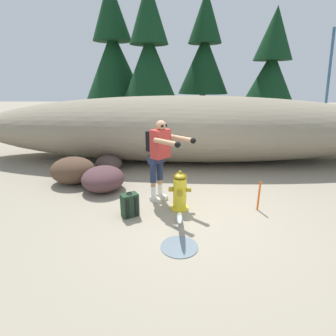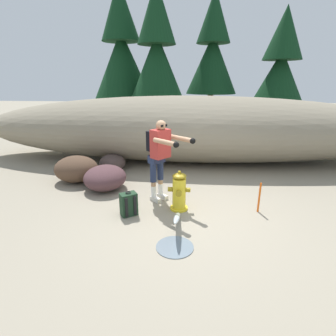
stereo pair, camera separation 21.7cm
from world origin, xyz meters
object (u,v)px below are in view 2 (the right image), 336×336
(fire_hydrant, at_px, (179,192))
(survey_stake, at_px, (259,197))
(utility_worker, at_px, (160,151))
(spare_backpack, at_px, (129,204))
(boulder_large, at_px, (76,169))
(boulder_mid, at_px, (112,163))
(boulder_small, at_px, (105,178))

(fire_hydrant, distance_m, survey_stake, 1.53)
(survey_stake, bearing_deg, utility_worker, 170.39)
(fire_hydrant, distance_m, spare_backpack, 1.00)
(boulder_large, relative_size, survey_stake, 1.79)
(boulder_mid, relative_size, survey_stake, 1.30)
(utility_worker, xyz_separation_m, boulder_small, (-1.36, 0.52, -0.80))
(fire_hydrant, relative_size, spare_backpack, 1.69)
(boulder_small, bearing_deg, boulder_mid, 99.28)
(fire_hydrant, distance_m, utility_worker, 0.90)
(boulder_large, relative_size, boulder_small, 1.02)
(utility_worker, xyz_separation_m, spare_backpack, (-0.52, -0.67, -0.86))
(fire_hydrant, height_order, utility_worker, utility_worker)
(boulder_large, distance_m, survey_stake, 4.35)
(boulder_mid, xyz_separation_m, boulder_small, (0.21, -1.27, 0.04))
(utility_worker, bearing_deg, fire_hydrant, -0.29)
(fire_hydrant, distance_m, boulder_mid, 2.92)
(spare_backpack, distance_m, boulder_small, 1.45)
(survey_stake, bearing_deg, boulder_large, 163.12)
(fire_hydrant, xyz_separation_m, utility_worker, (-0.41, 0.36, 0.71))
(boulder_small, height_order, survey_stake, survey_stake)
(fire_hydrant, bearing_deg, utility_worker, 139.10)
(boulder_small, bearing_deg, spare_backpack, -54.95)
(utility_worker, relative_size, spare_backpack, 3.62)
(spare_backpack, relative_size, boulder_mid, 0.60)
(spare_backpack, height_order, boulder_mid, boulder_mid)
(fire_hydrant, xyz_separation_m, survey_stake, (1.53, 0.03, -0.07))
(spare_backpack, bearing_deg, boulder_mid, -10.20)
(boulder_large, bearing_deg, spare_backpack, -43.32)
(utility_worker, relative_size, boulder_mid, 2.19)
(boulder_mid, bearing_deg, boulder_small, -80.72)
(boulder_large, bearing_deg, utility_worker, -22.82)
(boulder_large, height_order, survey_stake, boulder_large)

